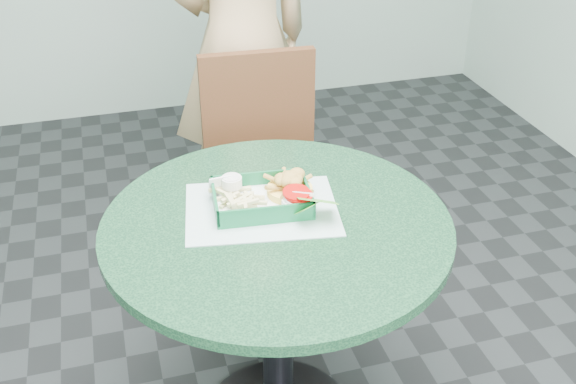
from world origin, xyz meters
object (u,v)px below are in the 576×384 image
object	(u,v)px
crab_sandwich	(288,188)
cafe_table	(277,278)
diner_person	(241,4)
food_basket	(262,208)
dining_chair	(266,165)
sauce_ramekin	(230,189)

from	to	relation	value
crab_sandwich	cafe_table	bearing A→B (deg)	-120.88
diner_person	food_basket	xyz separation A→B (m)	(-0.17, -0.98, -0.26)
dining_chair	food_basket	distance (m)	0.69
food_basket	sauce_ramekin	size ratio (longest dim) A/B	4.56
food_basket	crab_sandwich	xyz separation A→B (m)	(0.08, 0.03, 0.03)
diner_person	food_basket	size ratio (longest dim) A/B	8.13
sauce_ramekin	cafe_table	bearing A→B (deg)	-55.51
diner_person	crab_sandwich	size ratio (longest dim) A/B	16.63
sauce_ramekin	dining_chair	bearing A→B (deg)	67.10
food_basket	diner_person	bearing A→B (deg)	80.11
sauce_ramekin	crab_sandwich	bearing A→B (deg)	-13.36
crab_sandwich	food_basket	bearing A→B (deg)	-162.62
cafe_table	diner_person	xyz separation A→B (m)	(0.15, 1.05, 0.45)
cafe_table	dining_chair	distance (m)	0.71
dining_chair	crab_sandwich	xyz separation A→B (m)	(-0.09, -0.60, 0.27)
cafe_table	sauce_ramekin	distance (m)	0.27
sauce_ramekin	diner_person	bearing A→B (deg)	75.21
cafe_table	sauce_ramekin	xyz separation A→B (m)	(-0.09, 0.13, 0.22)
food_basket	sauce_ramekin	world-z (taller)	sauce_ramekin
crab_sandwich	sauce_ramekin	world-z (taller)	crab_sandwich
dining_chair	food_basket	xyz separation A→B (m)	(-0.17, -0.62, 0.23)
diner_person	cafe_table	bearing A→B (deg)	64.66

